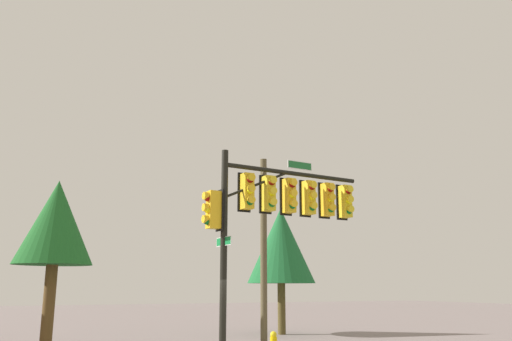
{
  "coord_description": "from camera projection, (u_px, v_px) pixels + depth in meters",
  "views": [
    {
      "loc": [
        -5.66,
        -14.01,
        2.28
      ],
      "look_at": [
        1.09,
        0.1,
        5.84
      ],
      "focal_mm": 36.19,
      "sensor_mm": 36.0,
      "label": 1
    }
  ],
  "objects": [
    {
      "name": "tree_mid",
      "position": [
        56.0,
        224.0,
        19.96
      ],
      "size": [
        2.94,
        2.94,
        6.4
      ],
      "color": "brown",
      "rests_on": "ground_plane"
    },
    {
      "name": "utility_pole",
      "position": [
        264.0,
        247.0,
        20.16
      ],
      "size": [
        0.77,
        1.72,
        7.36
      ],
      "color": "brown",
      "rests_on": "ground_plane"
    },
    {
      "name": "tree_near",
      "position": [
        281.0,
        246.0,
        26.62
      ],
      "size": [
        3.46,
        3.46,
        6.34
      ],
      "color": "#4F4320",
      "rests_on": "ground_plane"
    },
    {
      "name": "signal_pole_assembly",
      "position": [
        279.0,
        206.0,
        16.16
      ],
      "size": [
        5.66,
        1.06,
        6.33
      ],
      "color": "black",
      "rests_on": "ground_plane"
    }
  ]
}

